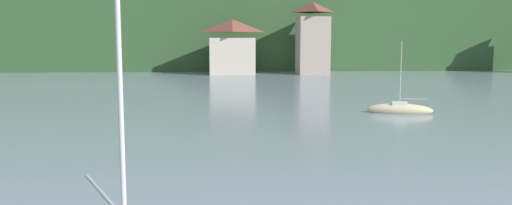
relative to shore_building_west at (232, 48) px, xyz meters
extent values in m
cube|color=#2D4C28|center=(0.00, 33.85, 5.86)|extent=(352.00, 57.07, 19.50)
ellipsoid|color=#38562D|center=(-41.48, 48.11, 2.94)|extent=(246.40, 39.95, 42.45)
cube|color=#BCB29E|center=(0.00, 0.00, -1.24)|extent=(6.50, 5.38, 5.30)
pyramid|color=brown|center=(0.00, 0.00, 3.16)|extent=(6.83, 5.65, 1.88)
cube|color=gray|center=(11.83, 0.07, 0.28)|extent=(4.37, 5.52, 8.33)
pyramid|color=brown|center=(11.83, 0.07, 5.86)|extent=(4.59, 5.79, 1.53)
cylinder|color=#B7B7BC|center=(-3.12, -66.60, 1.39)|extent=(0.10, 0.10, 8.71)
cylinder|color=#ADADB2|center=(-3.89, -64.98, -1.92)|extent=(1.62, 3.28, 0.09)
ellipsoid|color=#CCBC8E|center=(11.38, -40.03, -3.67)|extent=(4.81, 2.36, 0.95)
cylinder|color=#B7B7BC|center=(11.38, -40.03, -1.08)|extent=(0.06, 0.06, 4.67)
cylinder|color=#ADADB2|center=(12.30, -40.27, -2.85)|extent=(1.85, 0.53, 0.05)
cube|color=silver|center=(11.38, -40.03, -3.25)|extent=(1.22, 1.00, 0.33)
camera|label=1|loc=(-1.18, -76.33, 1.56)|focal=36.50mm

